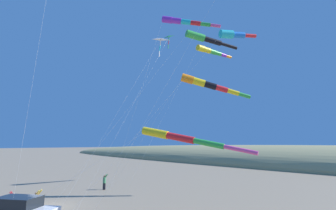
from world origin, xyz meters
TOP-DOWN VIEW (x-y plane):
  - ground_plane at (0.00, 0.00)m, footprint 600.00×600.00m
  - dune_ridge_grassy at (55.00, 0.00)m, footprint 28.00×240.00m
  - person_child_green_jacket at (7.43, 4.01)m, footprint 0.60×0.63m
  - person_child_grey_jacket at (-2.23, 0.56)m, footprint 0.55×0.50m
  - person_bystander_far at (-1.02, -1.08)m, footprint 0.60×0.62m
  - kite_windsock_red_high_left at (4.79, -10.70)m, footprint 9.80×13.60m
  - kite_windsock_magenta_far_left at (21.55, -1.00)m, footprint 16.18×4.75m
  - kite_delta_black_fish_shape at (12.67, -1.22)m, footprint 11.75×2.08m
  - kite_windsock_checkered_midright at (14.03, -5.94)m, footprint 8.98×14.21m
  - kite_windsock_purple_drifting at (10.40, -5.92)m, footprint 5.53×11.65m
  - kite_windsock_long_streamer_right at (10.38, -11.75)m, footprint 12.61×8.35m
  - kite_windsock_teal_far_right at (10.89, -8.31)m, footprint 14.56×8.50m
  - kite_delta_yellow_midlevel at (6.93, -6.33)m, footprint 8.13×3.42m

SIDE VIEW (x-z plane):
  - ground_plane at x=0.00m, z-range 0.00..0.00m
  - dune_ridge_grassy at x=55.00m, z-range -4.85..4.85m
  - person_child_grey_jacket at x=-2.23m, z-range 0.07..1.61m
  - person_bystander_far at x=-1.02m, z-range 0.08..1.80m
  - person_child_green_jacket at x=7.43m, z-range 0.08..1.82m
  - kite_windsock_red_high_left at x=4.79m, z-range 2.42..8.86m
  - kite_windsock_checkered_midright at x=14.03m, z-range 5.25..18.18m
  - kite_windsock_long_streamer_right at x=10.38m, z-range 7.01..21.72m
  - kite_delta_yellow_midlevel at x=6.93m, z-range 7.17..22.09m
  - kite_windsock_teal_far_right at x=10.89m, z-range 7.34..23.30m
  - kite_windsock_purple_drifting at x=10.40m, z-range 8.51..27.20m
  - kite_delta_black_fish_shape at x=12.67m, z-range 9.00..27.85m
  - kite_windsock_magenta_far_left at x=21.55m, z-range 9.27..28.78m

